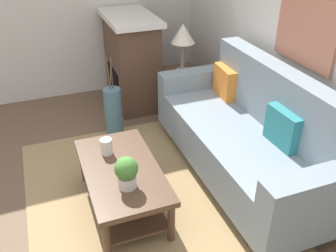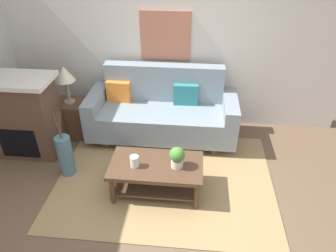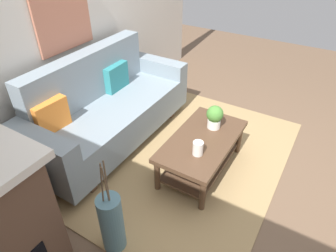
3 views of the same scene
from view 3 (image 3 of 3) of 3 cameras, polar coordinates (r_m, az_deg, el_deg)
The scene contains 15 objects.
ground_plane at distance 3.33m, azimuth 11.20°, elevation -9.08°, with size 9.14×9.14×0.00m, color brown.
wall_back at distance 3.66m, azimuth -18.48°, elevation 18.77°, with size 5.14×0.10×2.70m, color silver.
area_rug at distance 3.46m, azimuth 3.50°, elevation -6.17°, with size 2.77×2.05×0.01m, color #A38456.
couch at distance 3.58m, azimuth -11.49°, elevation 3.21°, with size 2.18×0.84×1.08m.
throw_pillow_orange at distance 3.16m, azimuth -21.68°, elevation 1.88°, with size 0.36×0.12×0.32m, color orange.
throw_pillow_teal at distance 3.75m, azimuth -10.05°, elevation 9.34°, with size 0.36×0.12×0.32m, color teal.
coffee_table at distance 3.14m, azimuth 6.58°, elevation -4.10°, with size 1.10×0.60×0.43m.
tabletop_vase at distance 2.83m, azimuth 5.81°, elevation -4.30°, with size 0.10×0.10×0.14m, color white.
potted_plant_tabletop at distance 3.16m, azimuth 9.01°, elevation 1.86°, with size 0.18×0.18×0.26m.
side_table at distance 3.00m, azimuth -27.89°, elevation -12.19°, with size 0.44×0.44×0.56m, color #513826.
floor_vase at distance 2.54m, azimuth -10.81°, elevation -18.06°, with size 0.19×0.19×0.57m, color slate.
floor_vase_branch_a at distance 2.19m, azimuth -11.83°, elevation -10.40°, with size 0.01×0.01×0.36m, color brown.
floor_vase_branch_b at distance 2.19m, azimuth -12.69°, elevation -10.69°, with size 0.01×0.01×0.36m, color brown.
floor_vase_branch_c at distance 2.17m, azimuth -11.99°, elevation -11.06°, with size 0.01×0.01×0.36m, color brown.
framed_painting at distance 3.50m, azimuth -19.67°, elevation 19.35°, with size 0.74×0.03×0.71m, color #B77056.
Camera 3 is at (-2.32, -0.65, 2.30)m, focal length 31.50 mm.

